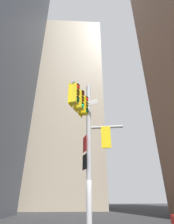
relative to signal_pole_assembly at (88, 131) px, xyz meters
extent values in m
cube|color=tan|center=(-2.26, 26.46, 15.53)|extent=(12.90, 12.90, 40.64)
cylinder|color=#B2B2B5|center=(0.08, 0.50, -0.87)|extent=(0.26, 0.26, 7.83)
cylinder|color=#B2B2B5|center=(-0.35, -0.51, 1.92)|extent=(1.00, 2.08, 0.14)
cylinder|color=#B2B2B5|center=(0.98, 0.34, 0.34)|extent=(1.81, 0.46, 0.14)
cube|color=yellow|center=(-0.40, -0.14, 1.32)|extent=(0.22, 0.45, 1.14)
cube|color=yellow|center=(-0.22, -0.21, 1.32)|extent=(0.45, 0.45, 1.00)
cylinder|color=red|center=(-0.04, -0.29, 1.67)|extent=(0.13, 0.21, 0.20)
cube|color=black|center=(-0.03, -0.29, 1.79)|extent=(0.15, 0.23, 0.02)
cylinder|color=#3C2C06|center=(-0.04, -0.29, 1.32)|extent=(0.13, 0.21, 0.20)
cube|color=black|center=(-0.03, -0.29, 1.44)|extent=(0.15, 0.23, 0.02)
cylinder|color=#06311C|center=(-0.04, -0.29, 0.97)|extent=(0.13, 0.21, 0.20)
cube|color=black|center=(-0.03, -0.29, 1.09)|extent=(0.15, 0.23, 0.02)
cube|color=yellow|center=(-0.64, -0.69, 1.32)|extent=(0.22, 0.45, 1.14)
cube|color=yellow|center=(-0.46, -0.77, 1.32)|extent=(0.45, 0.45, 1.00)
cylinder|color=#360605|center=(-0.28, -0.85, 1.67)|extent=(0.13, 0.21, 0.20)
cube|color=black|center=(-0.27, -0.85, 1.79)|extent=(0.15, 0.23, 0.02)
cylinder|color=#3C2C06|center=(-0.28, -0.85, 1.32)|extent=(0.13, 0.21, 0.20)
cube|color=black|center=(-0.27, -0.85, 1.44)|extent=(0.15, 0.23, 0.02)
cylinder|color=#19C672|center=(-0.28, -0.85, 0.97)|extent=(0.13, 0.21, 0.20)
cube|color=black|center=(-0.27, -0.85, 1.09)|extent=(0.15, 0.23, 0.02)
cube|color=yellow|center=(-0.88, -1.25, 1.32)|extent=(0.22, 0.45, 1.14)
cube|color=yellow|center=(-0.70, -1.32, 1.32)|extent=(0.45, 0.45, 1.00)
cylinder|color=red|center=(-0.52, -1.40, 1.67)|extent=(0.13, 0.21, 0.20)
cube|color=black|center=(-0.51, -1.41, 1.79)|extent=(0.15, 0.23, 0.02)
cylinder|color=#3C2C06|center=(-0.52, -1.40, 1.32)|extent=(0.13, 0.21, 0.20)
cube|color=black|center=(-0.51, -1.41, 1.44)|extent=(0.15, 0.23, 0.02)
cylinder|color=#06311C|center=(-0.52, -1.40, 0.97)|extent=(0.13, 0.21, 0.20)
cube|color=black|center=(-0.51, -1.41, 1.09)|extent=(0.15, 0.23, 0.02)
cube|color=yellow|center=(0.94, 0.15, -0.26)|extent=(0.48, 0.11, 1.14)
cube|color=yellow|center=(0.98, 0.34, -0.26)|extent=(0.39, 0.39, 1.00)
cylinder|color=red|center=(1.01, 0.53, 0.09)|extent=(0.21, 0.09, 0.20)
cube|color=black|center=(1.01, 0.54, 0.21)|extent=(0.23, 0.11, 0.02)
cylinder|color=#3C2C06|center=(1.01, 0.53, -0.26)|extent=(0.21, 0.09, 0.20)
cube|color=black|center=(1.01, 0.54, -0.14)|extent=(0.23, 0.11, 0.02)
cylinder|color=#06311C|center=(1.01, 0.53, -0.61)|extent=(0.21, 0.09, 0.20)
cube|color=black|center=(1.01, 0.54, -0.49)|extent=(0.23, 0.11, 0.02)
cube|color=white|center=(-0.08, 0.19, 1.67)|extent=(1.23, 0.65, 0.28)
cube|color=#19479E|center=(-0.08, 0.19, 1.67)|extent=(1.20, 0.63, 0.24)
cube|color=red|center=(-0.13, 0.45, -0.56)|extent=(0.15, 0.63, 0.80)
cube|color=white|center=(-0.13, 0.45, -0.56)|extent=(0.14, 0.59, 0.76)
cube|color=black|center=(-0.13, 0.43, -1.46)|extent=(0.19, 0.58, 0.72)
cube|color=white|center=(-0.13, 0.43, -1.46)|extent=(0.18, 0.54, 0.68)
camera|label=1|loc=(-0.48, -8.25, -3.05)|focal=27.85mm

